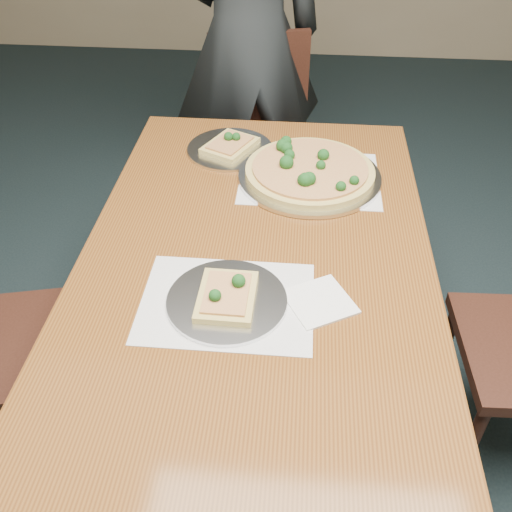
# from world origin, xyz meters

# --- Properties ---
(dining_table) EXTENTS (0.90, 1.50, 0.75)m
(dining_table) POSITION_xyz_m (-0.24, 0.56, 0.66)
(dining_table) COLOR #5A3012
(dining_table) RESTS_ON ground
(chair_far) EXTENTS (0.50, 0.50, 0.91)m
(chair_far) POSITION_xyz_m (-0.30, 1.65, 0.52)
(chair_far) COLOR black
(chair_far) RESTS_ON ground
(diner) EXTENTS (0.75, 0.61, 1.77)m
(diner) POSITION_xyz_m (-0.38, 1.76, 0.89)
(diner) COLOR black
(diner) RESTS_ON ground
(placemat_main) EXTENTS (0.42, 0.32, 0.00)m
(placemat_main) POSITION_xyz_m (-0.11, 0.94, 0.75)
(placemat_main) COLOR white
(placemat_main) RESTS_ON dining_table
(placemat_near) EXTENTS (0.40, 0.30, 0.00)m
(placemat_near) POSITION_xyz_m (-0.29, 0.38, 0.75)
(placemat_near) COLOR white
(placemat_near) RESTS_ON dining_table
(pizza_pan) EXTENTS (0.43, 0.43, 0.07)m
(pizza_pan) POSITION_xyz_m (-0.11, 0.94, 0.77)
(pizza_pan) COLOR silver
(pizza_pan) RESTS_ON dining_table
(slice_plate_near) EXTENTS (0.28, 0.28, 0.06)m
(slice_plate_near) POSITION_xyz_m (-0.29, 0.38, 0.76)
(slice_plate_near) COLOR silver
(slice_plate_near) RESTS_ON dining_table
(slice_plate_far) EXTENTS (0.28, 0.28, 0.06)m
(slice_plate_far) POSITION_xyz_m (-0.37, 1.09, 0.76)
(slice_plate_far) COLOR silver
(slice_plate_far) RESTS_ON dining_table
(napkin) EXTENTS (0.19, 0.19, 0.01)m
(napkin) POSITION_xyz_m (-0.07, 0.40, 0.75)
(napkin) COLOR white
(napkin) RESTS_ON dining_table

